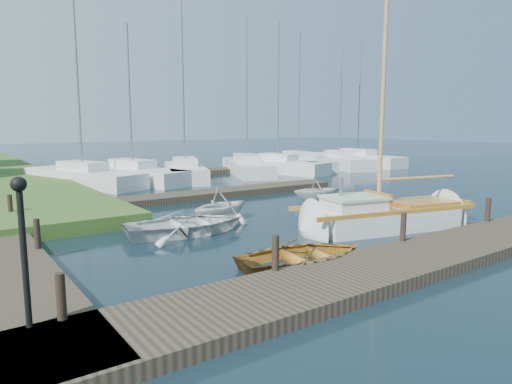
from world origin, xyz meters
TOP-DOWN VIEW (x-y plane):
  - ground at (0.00, 0.00)m, footprint 160.00×160.00m
  - near_dock at (0.00, -6.00)m, footprint 18.00×2.20m
  - far_dock at (2.00, 6.50)m, footprint 14.00×1.60m
  - pontoon at (10.00, 16.00)m, footprint 30.00×1.60m
  - mooring_post_0 at (-7.50, -5.00)m, footprint 0.16×0.16m
  - mooring_post_1 at (-3.00, -5.00)m, footprint 0.16×0.16m
  - mooring_post_2 at (1.50, -5.00)m, footprint 0.16×0.16m
  - mooring_post_3 at (6.00, -5.00)m, footprint 0.16×0.16m
  - mooring_post_4 at (-7.00, 0.00)m, footprint 0.16×0.16m
  - mooring_post_5 at (-7.00, 5.00)m, footprint 0.16×0.16m
  - lamp_post at (-8.00, -5.00)m, footprint 0.24×0.24m
  - sailboat at (3.44, -2.88)m, footprint 7.41×3.51m
  - dinghy at (-1.63, -4.40)m, footprint 3.79×2.96m
  - tender_a at (-2.50, 0.36)m, footprint 4.35×3.39m
  - tender_b at (-0.53, 1.47)m, footprint 3.02×2.76m
  - tender_d at (5.38, 2.68)m, footprint 2.76×2.53m
  - marina_boat_0 at (-2.10, 14.37)m, footprint 5.06×9.00m
  - marina_boat_1 at (0.83, 14.31)m, footprint 4.37×9.04m
  - marina_boat_2 at (4.09, 13.74)m, footprint 4.69×7.66m
  - marina_boat_3 at (9.19, 14.17)m, footprint 5.39×8.91m
  - marina_boat_4 at (11.47, 13.48)m, footprint 4.06×8.18m
  - marina_boat_5 at (14.48, 14.71)m, footprint 4.04×8.74m
  - marina_boat_6 at (18.05, 13.76)m, footprint 4.55×8.19m
  - marina_boat_7 at (21.11, 14.58)m, footprint 2.37×9.08m

SIDE VIEW (x-z plane):
  - ground at x=0.00m, z-range 0.00..0.00m
  - near_dock at x=0.00m, z-range 0.00..0.30m
  - far_dock at x=2.00m, z-range 0.00..0.30m
  - pontoon at x=10.00m, z-range 0.00..0.30m
  - sailboat at x=3.44m, z-range -4.57..5.26m
  - dinghy at x=-1.63m, z-range 0.00..0.71m
  - tender_a at x=-2.50m, z-range 0.00..0.82m
  - marina_boat_1 at x=0.83m, z-range -4.13..5.24m
  - marina_boat_6 at x=18.05m, z-range -4.14..5.26m
  - marina_boat_7 at x=21.11m, z-range -4.78..5.90m
  - marina_boat_5 at x=14.48m, z-range -4.70..5.83m
  - marina_boat_3 at x=9.19m, z-range -4.83..5.97m
  - marina_boat_0 at x=-2.10m, z-range -5.02..6.15m
  - marina_boat_4 at x=11.47m, z-range -4.77..5.91m
  - marina_boat_2 at x=4.09m, z-range -5.45..6.62m
  - tender_d at x=5.38m, z-range 0.00..1.24m
  - tender_b at x=-0.53m, z-range 0.00..1.35m
  - mooring_post_0 at x=-7.50m, z-range 0.30..1.10m
  - mooring_post_1 at x=-3.00m, z-range 0.30..1.10m
  - mooring_post_2 at x=1.50m, z-range 0.30..1.10m
  - mooring_post_3 at x=6.00m, z-range 0.30..1.10m
  - mooring_post_4 at x=-7.00m, z-range 0.30..1.10m
  - mooring_post_5 at x=-7.00m, z-range 0.30..1.10m
  - lamp_post at x=-8.00m, z-range 0.65..3.09m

